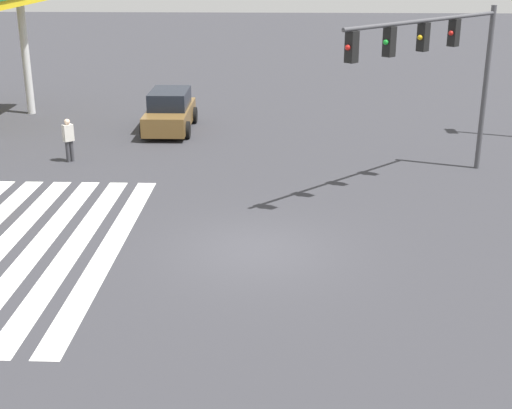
{
  "coord_description": "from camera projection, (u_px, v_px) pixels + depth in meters",
  "views": [
    {
      "loc": [
        16.98,
        0.62,
        7.42
      ],
      "look_at": [
        0.0,
        0.0,
        1.26
      ],
      "focal_mm": 50.0,
      "sensor_mm": 36.0,
      "label": 1
    }
  ],
  "objects": [
    {
      "name": "ground_plane",
      "position": [
        256.0,
        250.0,
        18.5
      ],
      "size": [
        141.71,
        141.71,
        0.0
      ],
      "primitive_type": "plane",
      "color": "#333338"
    },
    {
      "name": "traffic_signal_mast",
      "position": [
        438.0,
        54.0,
        21.93
      ],
      "size": [
        5.51,
        5.51,
        5.61
      ],
      "rotation": [
        0.0,
        0.0,
        -0.79
      ],
      "color": "#47474C",
      "rests_on": "ground_plane"
    },
    {
      "name": "car_0",
      "position": [
        170.0,
        112.0,
        30.34
      ],
      "size": [
        4.46,
        2.04,
        1.7
      ],
      "rotation": [
        0.0,
        0.0,
        0.01
      ],
      "color": "brown",
      "rests_on": "ground_plane"
    },
    {
      "name": "pedestrian",
      "position": [
        69.0,
        138.0,
        25.83
      ],
      "size": [
        0.4,
        0.41,
        1.59
      ],
      "rotation": [
        0.0,
        0.0,
        0.73
      ],
      "color": "#38383D",
      "rests_on": "ground_plane"
    }
  ]
}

